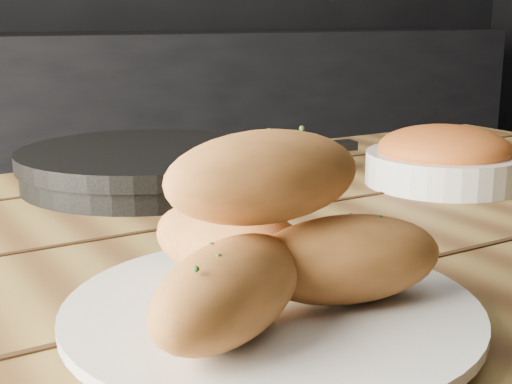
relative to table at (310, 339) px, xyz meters
name	(u,v)px	position (x,y,z in m)	size (l,w,h in m)	color
counter	(172,157)	(0.69, 1.84, -0.20)	(2.80, 0.60, 0.90)	black
table	(310,339)	(0.00, 0.00, 0.00)	(1.37, 0.89, 0.75)	olive
plate	(272,315)	(-0.14, -0.15, 0.11)	(0.28, 0.28, 0.02)	silver
bread_rolls	(268,242)	(-0.15, -0.15, 0.17)	(0.24, 0.21, 0.12)	#C67137
skillet	(147,166)	(-0.05, 0.29, 0.13)	(0.44, 0.31, 0.05)	black
bowl	(444,158)	(0.27, 0.10, 0.14)	(0.19, 0.19, 0.07)	white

